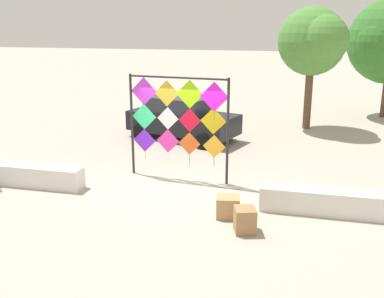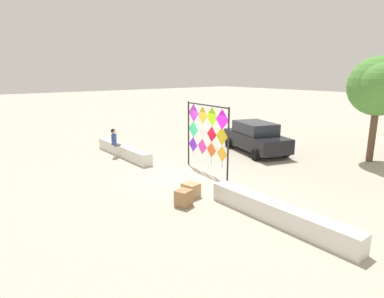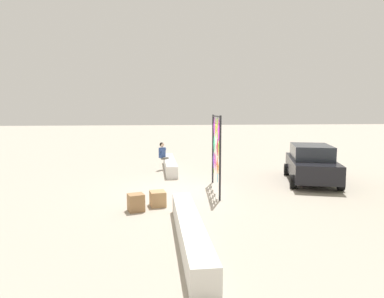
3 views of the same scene
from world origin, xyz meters
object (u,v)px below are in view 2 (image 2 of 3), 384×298
(seated_vendor, at_px, (116,141))
(parked_car, at_px, (256,137))
(cardboard_box_small, at_px, (184,198))
(cardboard_box_large, at_px, (191,190))
(tree_far_right, at_px, (380,86))
(kite_display_rack, at_px, (207,131))

(seated_vendor, xyz_separation_m, parked_car, (3.65, 6.14, -0.02))
(parked_car, xyz_separation_m, cardboard_box_small, (3.30, -7.18, -0.54))
(cardboard_box_large, bearing_deg, cardboard_box_small, -54.67)
(parked_car, relative_size, cardboard_box_small, 8.41)
(parked_car, distance_m, tree_far_right, 6.00)
(seated_vendor, xyz_separation_m, cardboard_box_large, (6.49, -0.38, -0.58))
(seated_vendor, relative_size, parked_car, 0.32)
(parked_car, bearing_deg, cardboard_box_large, -66.52)
(parked_car, relative_size, cardboard_box_large, 8.50)
(kite_display_rack, relative_size, tree_far_right, 0.59)
(seated_vendor, distance_m, parked_car, 7.15)
(kite_display_rack, height_order, parked_car, kite_display_rack)
(seated_vendor, height_order, cardboard_box_small, seated_vendor)
(kite_display_rack, distance_m, tree_far_right, 8.06)
(tree_far_right, bearing_deg, cardboard_box_small, -97.64)
(kite_display_rack, xyz_separation_m, tree_far_right, (3.56, 7.02, 1.74))
(cardboard_box_large, bearing_deg, tree_far_right, 79.02)
(kite_display_rack, height_order, tree_far_right, tree_far_right)
(cardboard_box_large, xyz_separation_m, cardboard_box_small, (0.47, -0.66, 0.02))
(tree_far_right, bearing_deg, cardboard_box_large, -100.98)
(kite_display_rack, distance_m, cardboard_box_small, 3.93)
(cardboard_box_large, relative_size, tree_far_right, 0.11)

